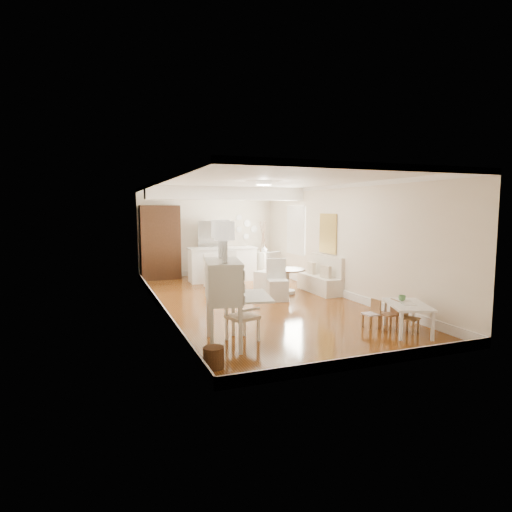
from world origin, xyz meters
TOP-DOWN VIEW (x-y plane):
  - room at (0.04, 0.32)m, footprint 9.00×9.04m
  - secretary_bureau at (-1.64, -2.83)m, footprint 1.27×1.29m
  - gustavian_armchair at (-1.27, -2.72)m, footprint 0.61×0.61m
  - wicker_basket at (-2.05, -3.74)m, footprint 0.35×0.35m
  - kids_table at (1.62, -3.33)m, footprint 0.97×1.20m
  - kids_chair_a at (1.48, -2.99)m, footprint 0.29×0.29m
  - kids_chair_b at (1.20, -2.84)m, footprint 0.28×0.28m
  - kids_chair_c at (1.66, -3.36)m, footprint 0.34×0.34m
  - banquette at (1.99, 0.50)m, footprint 0.52×1.60m
  - dining_table at (1.12, 0.66)m, footprint 1.07×1.07m
  - slip_chair_near at (0.55, -0.02)m, footprint 0.57×0.58m
  - slip_chair_far at (0.74, 1.10)m, footprint 0.70×0.71m
  - breakfast_counter at (0.10, 3.10)m, footprint 2.05×0.65m
  - bar_stool_left at (-0.44, 2.28)m, footprint 0.44×0.44m
  - bar_stool_right at (0.17, 2.36)m, footprint 0.41×0.41m
  - pantry_cabinet at (-1.60, 4.18)m, footprint 1.20×0.60m
  - fridge at (0.30, 4.15)m, footprint 0.75×0.65m
  - sideboard at (1.60, 3.51)m, footprint 0.46×0.87m
  - pencil_cup at (1.68, -3.09)m, footprint 0.17×0.17m
  - branch_vase at (1.64, 3.51)m, footprint 0.26×0.26m

SIDE VIEW (x-z plane):
  - wicker_basket at x=-2.05m, z-range 0.00..0.29m
  - kids_table at x=1.62m, z-range 0.00..0.52m
  - kids_chair_c at x=1.66m, z-range 0.00..0.53m
  - kids_chair_b at x=1.20m, z-range 0.00..0.54m
  - kids_chair_a at x=1.48m, z-range 0.00..0.54m
  - dining_table at x=1.12m, z-range 0.00..0.64m
  - sideboard at x=1.60m, z-range 0.00..0.80m
  - gustavian_armchair at x=-1.27m, z-range 0.00..0.84m
  - bar_stool_left at x=-0.44m, z-range 0.00..0.93m
  - banquette at x=1.99m, z-range 0.00..0.98m
  - bar_stool_right at x=0.17m, z-range 0.00..0.98m
  - slip_chair_near at x=0.55m, z-range 0.00..0.99m
  - breakfast_counter at x=0.10m, z-range 0.00..1.03m
  - slip_chair_far at x=0.74m, z-range 0.00..1.08m
  - pencil_cup at x=1.68m, z-range 0.52..0.62m
  - secretary_bureau at x=-1.64m, z-range 0.00..1.38m
  - fridge at x=0.30m, z-range 0.00..1.80m
  - branch_vase at x=1.64m, z-range 0.80..1.00m
  - pantry_cabinet at x=-1.60m, z-range 0.00..2.30m
  - room at x=0.04m, z-range 0.57..3.39m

